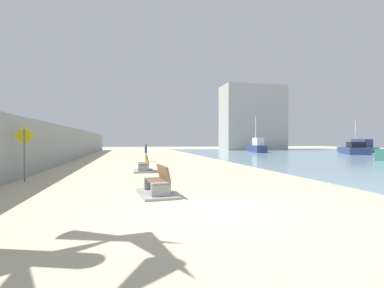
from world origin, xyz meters
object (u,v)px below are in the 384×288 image
at_px(boat_nearest, 257,147).
at_px(pedestrian_sign, 25,147).
at_px(boat_outer, 359,147).
at_px(person_walking, 146,151).
at_px(bench_near, 157,188).
at_px(bench_far, 144,167).
at_px(boat_far_left, 354,149).

height_order(boat_nearest, pedestrian_sign, boat_nearest).
xyz_separation_m(boat_outer, boat_nearest, (-14.87, 4.16, 0.09)).
relative_size(person_walking, boat_nearest, 0.19).
bearing_deg(pedestrian_sign, bench_near, -38.42).
height_order(bench_near, person_walking, person_walking).
height_order(bench_near, boat_outer, boat_outer).
height_order(person_walking, pedestrian_sign, pedestrian_sign).
height_order(bench_far, boat_nearest, boat_nearest).
xyz_separation_m(boat_outer, pedestrian_sign, (-38.82, -24.23, 0.76)).
relative_size(bench_far, boat_outer, 0.37).
bearing_deg(bench_near, pedestrian_sign, 141.58).
relative_size(bench_near, bench_far, 1.03).
distance_m(bench_far, boat_outer, 39.53).
bearing_deg(person_walking, boat_outer, 21.07).
bearing_deg(boat_outer, bench_far, -148.03).
xyz_separation_m(bench_far, person_walking, (0.58, 8.24, 0.63)).
xyz_separation_m(boat_far_left, boat_nearest, (-9.46, 9.42, 0.21)).
bearing_deg(bench_far, boat_far_left, 29.13).
height_order(boat_outer, boat_far_left, boat_outer).
distance_m(boat_outer, boat_far_left, 7.55).
bearing_deg(pedestrian_sign, person_walking, 63.01).
distance_m(person_walking, boat_nearest, 24.71).
distance_m(bench_far, pedestrian_sign, 6.37).
distance_m(bench_far, boat_nearest, 31.27).
distance_m(boat_nearest, pedestrian_sign, 37.15).
bearing_deg(pedestrian_sign, bench_far, 31.94).
xyz_separation_m(person_walking, boat_outer, (32.95, 12.69, -0.10)).
distance_m(bench_near, person_walking, 15.81).
relative_size(bench_near, pedestrian_sign, 0.90).
relative_size(boat_outer, boat_nearest, 0.72).
bearing_deg(boat_outer, pedestrian_sign, -148.03).
bearing_deg(bench_near, bench_far, 90.48).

